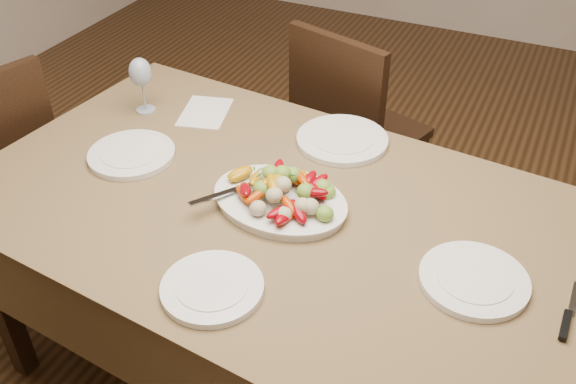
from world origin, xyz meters
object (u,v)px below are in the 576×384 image
(plate_far, at_px, (342,140))
(plate_near, at_px, (212,288))
(wine_glass, at_px, (142,84))
(plate_right, at_px, (474,280))
(serving_platter, at_px, (280,202))
(dining_table, at_px, (288,306))
(plate_left, at_px, (132,155))
(chair_far, at_px, (362,133))

(plate_far, height_order, plate_near, same)
(plate_near, relative_size, wine_glass, 1.19)
(plate_right, bearing_deg, plate_near, -152.35)
(serving_platter, bearing_deg, wine_glass, 156.56)
(plate_right, height_order, plate_near, same)
(dining_table, height_order, plate_left, plate_left)
(dining_table, distance_m, plate_left, 0.67)
(plate_left, relative_size, plate_near, 1.08)
(plate_far, bearing_deg, serving_platter, -95.54)
(serving_platter, distance_m, plate_right, 0.55)
(chair_far, height_order, plate_far, chair_far)
(dining_table, bearing_deg, wine_glass, 156.86)
(plate_far, relative_size, wine_glass, 1.41)
(plate_far, bearing_deg, dining_table, -91.22)
(plate_right, height_order, plate_far, same)
(dining_table, distance_m, plate_near, 0.52)
(plate_left, relative_size, plate_far, 0.91)
(plate_left, height_order, plate_near, same)
(dining_table, height_order, wine_glass, wine_glass)
(serving_platter, height_order, plate_near, serving_platter)
(plate_left, xyz_separation_m, wine_glass, (-0.13, 0.25, 0.09))
(plate_left, xyz_separation_m, plate_far, (0.55, 0.35, 0.00))
(chair_far, height_order, plate_right, chair_far)
(serving_platter, distance_m, plate_near, 0.36)
(plate_far, xyz_separation_m, plate_near, (-0.04, -0.74, 0.00))
(plate_left, distance_m, plate_far, 0.65)
(dining_table, relative_size, plate_left, 6.98)
(dining_table, xyz_separation_m, plate_near, (-0.03, -0.35, 0.39))
(plate_far, bearing_deg, chair_far, 101.09)
(chair_far, xyz_separation_m, serving_platter, (0.07, -0.90, 0.30))
(dining_table, height_order, plate_far, plate_far)
(chair_far, xyz_separation_m, plate_right, (0.61, -0.97, 0.29))
(serving_platter, height_order, wine_glass, wine_glass)
(wine_glass, bearing_deg, serving_platter, -23.44)
(chair_far, distance_m, plate_left, 1.02)
(chair_far, bearing_deg, plate_near, 109.88)
(plate_far, bearing_deg, wine_glass, -171.83)
(plate_left, distance_m, wine_glass, 0.30)
(dining_table, bearing_deg, plate_far, 88.78)
(dining_table, height_order, plate_near, plate_near)
(chair_far, bearing_deg, plate_left, 79.74)
(chair_far, height_order, wine_glass, wine_glass)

